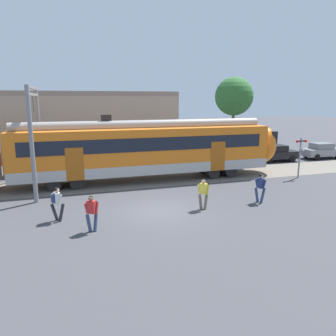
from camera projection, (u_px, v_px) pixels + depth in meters
name	position (u px, v px, depth m)	size (l,w,h in m)	color
ground_plane	(159.00, 210.00, 17.30)	(160.00, 160.00, 0.00)	#424247
commuter_train	(15.00, 155.00, 20.79)	(38.05, 3.07, 4.73)	#B2ADA8
pedestrian_white	(57.00, 201.00, 15.60)	(0.70, 0.53, 1.67)	#28282D
pedestrian_red	(92.00, 210.00, 14.36)	(0.67, 0.55, 1.67)	navy
pedestrian_yellow	(203.00, 192.00, 17.29)	(0.70, 0.46, 1.67)	#6B6051
pedestrian_navy	(260.00, 186.00, 18.41)	(0.69, 0.54, 1.67)	navy
parked_car_black	(276.00, 153.00, 30.81)	(4.08, 1.92, 1.54)	black
parked_car_grey	(322.00, 151.00, 32.29)	(4.04, 1.83, 1.54)	gray
catenary_gantry	(35.00, 122.00, 20.76)	(0.24, 6.64, 6.53)	gray
crossing_signal	(300.00, 151.00, 24.07)	(0.96, 0.22, 3.00)	gray
background_building	(61.00, 129.00, 28.33)	(19.82, 5.00, 9.20)	gray
street_tree_right	(234.00, 97.00, 36.06)	(4.20, 4.20, 8.16)	brown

